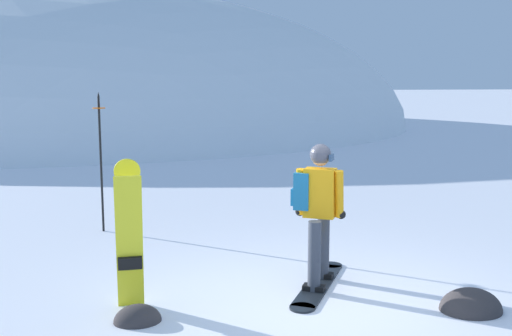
% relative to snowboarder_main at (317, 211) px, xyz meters
% --- Properties ---
extents(ground_plane, '(300.00, 300.00, 0.00)m').
position_rel_snowboarder_main_xyz_m(ground_plane, '(-0.14, -0.67, -0.92)').
color(ground_plane, white).
extents(ridge_peak_main, '(36.46, 32.82, 14.73)m').
position_rel_snowboarder_main_xyz_m(ridge_peak_main, '(-5.03, 27.37, -0.92)').
color(ridge_peak_main, white).
rests_on(ridge_peak_main, ground).
extents(snowboarder_main, '(1.09, 1.61, 1.71)m').
position_rel_snowboarder_main_xyz_m(snowboarder_main, '(0.00, 0.00, 0.00)').
color(snowboarder_main, black).
rests_on(snowboarder_main, ground).
extents(spare_snowboard, '(0.28, 0.38, 1.63)m').
position_rel_snowboarder_main_xyz_m(spare_snowboard, '(-2.18, -0.30, -0.09)').
color(spare_snowboard, yellow).
rests_on(spare_snowboard, ground).
extents(piste_marker_near, '(0.20, 0.20, 2.27)m').
position_rel_snowboarder_main_xyz_m(piste_marker_near, '(-2.58, 3.23, 0.36)').
color(piste_marker_near, black).
rests_on(piste_marker_near, ground).
extents(rock_dark, '(0.49, 0.42, 0.34)m').
position_rel_snowboarder_main_xyz_m(rock_dark, '(-2.12, -0.63, -0.92)').
color(rock_dark, '#383333').
rests_on(rock_dark, ground).
extents(rock_small, '(0.68, 0.58, 0.48)m').
position_rel_snowboarder_main_xyz_m(rock_small, '(1.37, -1.11, -0.92)').
color(rock_small, '#383333').
rests_on(rock_small, ground).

